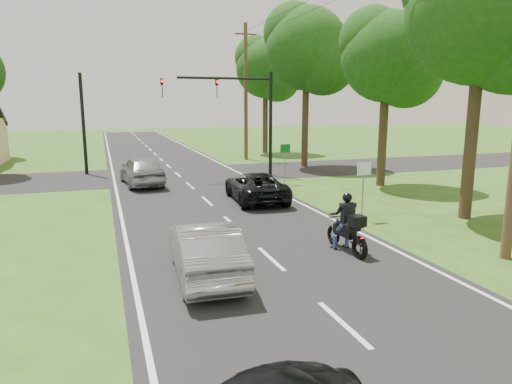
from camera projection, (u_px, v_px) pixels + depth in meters
ground at (271, 259)px, 12.58m from camera, size 140.00×140.00×0.00m
road at (198, 193)px, 21.87m from camera, size 8.00×100.00×0.01m
cross_road at (178, 175)px, 27.45m from camera, size 60.00×7.00×0.01m
motorcycle_rider at (348, 229)px, 13.05m from camera, size 0.58×2.04×1.76m
dark_suv at (256, 186)px, 20.01m from camera, size 2.39×4.67×1.26m
silver_sedan at (205, 250)px, 11.20m from camera, size 1.67×4.20×1.36m
silver_suv at (142, 170)px, 23.87m from camera, size 2.24×4.73×1.56m
traffic_signal at (240, 105)px, 25.85m from camera, size 6.38×0.44×6.00m
signal_pole_far at (83, 124)px, 27.11m from camera, size 0.20×0.20×6.00m
utility_pole_far at (246, 92)px, 34.01m from camera, size 1.60×0.28×10.00m
sign_white at (364, 177)px, 16.52m from camera, size 0.55×0.07×2.12m
sign_green at (285, 154)px, 24.02m from camera, size 0.55×0.07×2.12m
tree_row_b at (494, 17)px, 15.62m from camera, size 5.60×5.43×10.06m
tree_row_c at (393, 62)px, 22.64m from camera, size 4.80×4.65×8.76m
tree_row_d at (312, 53)px, 29.61m from camera, size 5.76×5.58×10.45m
tree_row_e at (269, 72)px, 38.23m from camera, size 5.28×5.12×9.61m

